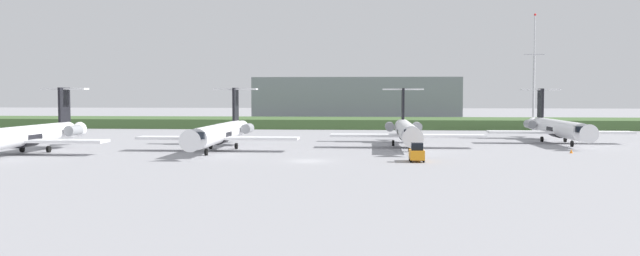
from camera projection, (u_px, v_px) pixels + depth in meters
ground_plane at (326, 142)px, 106.40m from camera, size 500.00×500.00×0.00m
grass_berm at (339, 123)px, 152.53m from camera, size 320.00×20.00×2.20m
regional_jet_nearest at (28, 135)px, 86.02m from camera, size 22.81×31.00×9.00m
regional_jet_second at (220, 132)px, 91.30m from camera, size 22.81×31.00×9.00m
regional_jet_third at (406, 130)px, 96.64m from camera, size 22.81×31.00×9.00m
regional_jet_fourth at (557, 127)px, 104.86m from camera, size 22.81×31.00×9.00m
antenna_mast at (534, 83)px, 138.23m from camera, size 4.40×0.50×25.31m
distant_hangar at (357, 100)px, 177.46m from camera, size 54.87×23.55×12.40m
baggage_tug at (417, 153)px, 75.75m from camera, size 1.72×3.20×2.30m
safety_cone_front_marker at (571, 151)px, 86.62m from camera, size 0.44×0.44×0.55m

